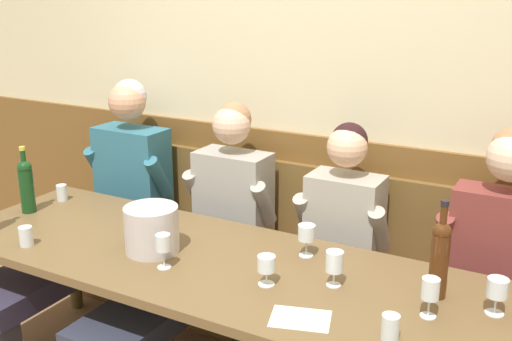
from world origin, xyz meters
TOP-DOWN VIEW (x-y plane):
  - room_wall_back at (0.00, 1.09)m, footprint 6.80×0.08m
  - wood_wainscot_panel at (0.00, 1.04)m, footprint 6.80×0.03m
  - wall_bench at (0.00, 0.83)m, footprint 2.87×0.42m
  - dining_table at (0.00, 0.13)m, footprint 2.57×0.84m
  - person_center_right_seat at (-0.99, 0.48)m, footprint 0.53×1.28m
  - person_center_left_seat at (-0.30, 0.46)m, footprint 0.50×1.27m
  - person_left_seat at (0.35, 0.45)m, footprint 0.46×1.28m
  - person_right_seat at (1.07, 0.44)m, footprint 0.53×1.28m
  - ice_bucket at (-0.28, 0.08)m, footprint 0.24×0.24m
  - wine_bottle_green_tall at (0.92, 0.28)m, footprint 0.07×0.07m
  - wine_bottle_amber_mid at (-1.14, 0.16)m, footprint 0.07×0.07m
  - wine_glass_by_bottle at (0.55, 0.17)m, footprint 0.07×0.07m
  - wine_glass_center_rear at (0.34, 0.37)m, footprint 0.08×0.08m
  - wine_glass_near_bucket at (0.31, 0.05)m, footprint 0.07×0.07m
  - wine_glass_right_end at (0.93, 0.11)m, footprint 0.06×0.06m
  - wine_glass_center_front at (1.13, 0.25)m, footprint 0.07×0.07m
  - wine_glass_mid_left at (-0.13, -0.03)m, footprint 0.06×0.06m
  - water_tumbler_right at (-0.81, -0.15)m, footprint 0.06×0.06m
  - water_tumbler_center at (0.85, -0.09)m, footprint 0.06×0.06m
  - water_tumbler_left at (-1.12, 0.37)m, footprint 0.06×0.06m
  - tasting_sheet_left_guest at (0.54, -0.12)m, footprint 0.24×0.21m

SIDE VIEW (x-z plane):
  - wall_bench at x=0.00m, z-range -0.19..0.75m
  - wood_wainscot_panel at x=0.00m, z-range 0.00..1.10m
  - person_left_seat at x=0.35m, z-range -0.01..1.23m
  - person_right_seat at x=1.07m, z-range -0.03..1.27m
  - person_center_left_seat at x=-0.30m, z-range -0.02..1.26m
  - person_center_right_seat at x=-0.99m, z-range -0.02..1.33m
  - dining_table at x=0.00m, z-range 0.30..1.03m
  - tasting_sheet_left_guest at x=0.54m, z-range 0.74..0.74m
  - water_tumbler_left at x=-1.12m, z-range 0.74..0.82m
  - water_tumbler_center at x=0.85m, z-range 0.74..0.82m
  - water_tumbler_right at x=-0.81m, z-range 0.74..0.83m
  - wine_glass_near_bucket at x=0.31m, z-range 0.76..0.88m
  - wine_glass_center_front at x=1.13m, z-range 0.77..0.90m
  - wine_glass_by_bottle at x=0.55m, z-range 0.76..0.91m
  - wine_glass_center_rear at x=0.34m, z-range 0.77..0.91m
  - ice_bucket at x=-0.28m, z-range 0.74..0.94m
  - wine_glass_right_end at x=0.93m, z-range 0.77..0.92m
  - wine_glass_mid_left at x=-0.13m, z-range 0.77..0.92m
  - wine_bottle_amber_mid at x=-1.14m, z-range 0.71..1.06m
  - wine_bottle_green_tall at x=0.92m, z-range 0.71..1.09m
  - room_wall_back at x=0.00m, z-range 0.00..2.80m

